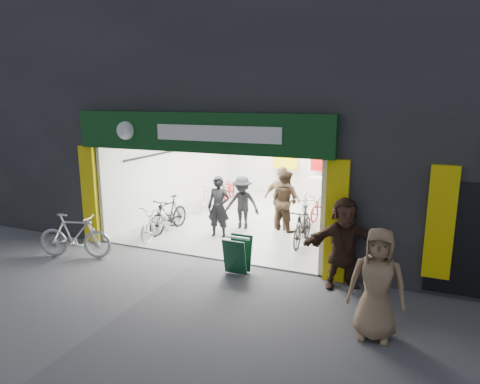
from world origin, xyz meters
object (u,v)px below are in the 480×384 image
Objects in this scene: bike_left_front at (159,221)px; bike_right_front at (303,226)px; parked_bike at (75,236)px; pedestrian_near at (377,284)px; sandwich_board at (238,254)px.

bike_right_front is (3.85, 0.92, 0.04)m from bike_left_front.
parked_bike reaches higher than bike_right_front.
pedestrian_near reaches higher than bike_left_front.
bike_right_front reaches higher than bike_left_front.
bike_left_front is at bearing 151.89° from pedestrian_near.
bike_right_front is 2.54m from sandwich_board.
sandwich_board is (4.01, 0.65, -0.10)m from parked_bike.
bike_right_front is at bearing -73.42° from parked_bike.
pedestrian_near is (2.23, -3.94, 0.42)m from bike_right_front.
bike_left_front reaches higher than sandwich_board.
parked_bike is at bearing -147.54° from bike_right_front.
parked_bike is (-1.00, -2.13, 0.08)m from bike_left_front.
pedestrian_near is at bearing -26.57° from sandwich_board.
pedestrian_near is at bearing -112.79° from parked_bike.
bike_left_front is 0.97× the size of parked_bike.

